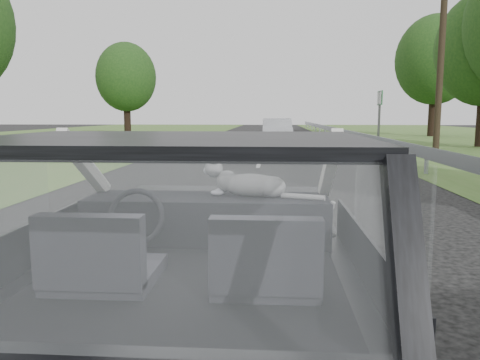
# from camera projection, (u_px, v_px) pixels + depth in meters

# --- Properties ---
(subject_car) EXTENTS (1.80, 4.00, 1.45)m
(subject_car) POSITION_uv_depth(u_px,v_px,m) (192.00, 267.00, 2.51)
(subject_car) COLOR black
(subject_car) RESTS_ON ground
(dashboard) EXTENTS (1.58, 0.45, 0.30)m
(dashboard) POSITION_uv_depth(u_px,v_px,m) (208.00, 219.00, 3.11)
(dashboard) COLOR black
(dashboard) RESTS_ON subject_car
(driver_seat) EXTENTS (0.50, 0.72, 0.42)m
(driver_seat) POSITION_uv_depth(u_px,v_px,m) (99.00, 253.00, 2.23)
(driver_seat) COLOR black
(driver_seat) RESTS_ON subject_car
(passenger_seat) EXTENTS (0.50, 0.72, 0.42)m
(passenger_seat) POSITION_uv_depth(u_px,v_px,m) (266.00, 257.00, 2.18)
(passenger_seat) COLOR black
(passenger_seat) RESTS_ON subject_car
(steering_wheel) EXTENTS (0.36, 0.36, 0.04)m
(steering_wheel) POSITION_uv_depth(u_px,v_px,m) (136.00, 217.00, 2.84)
(steering_wheel) COLOR black
(steering_wheel) RESTS_ON dashboard
(cat) EXTENTS (0.61, 0.31, 0.26)m
(cat) POSITION_uv_depth(u_px,v_px,m) (252.00, 184.00, 3.08)
(cat) COLOR #9A9A9A
(cat) RESTS_ON dashboard
(guardrail) EXTENTS (0.05, 90.00, 0.32)m
(guardrail) POSITION_uv_depth(u_px,v_px,m) (422.00, 152.00, 12.11)
(guardrail) COLOR #9AA0A8
(guardrail) RESTS_ON ground
(other_car) EXTENTS (1.70, 4.16, 1.36)m
(other_car) POSITION_uv_depth(u_px,v_px,m) (277.00, 132.00, 23.52)
(other_car) COLOR #B2B5BC
(other_car) RESTS_ON ground
(highway_sign) EXTENTS (0.14, 1.03, 2.57)m
(highway_sign) POSITION_uv_depth(u_px,v_px,m) (379.00, 120.00, 20.59)
(highway_sign) COLOR #16642B
(highway_sign) RESTS_ON ground
(utility_pole) EXTENTS (0.27, 0.27, 7.44)m
(utility_pole) POSITION_uv_depth(u_px,v_px,m) (441.00, 56.00, 17.58)
(utility_pole) COLOR #31271B
(utility_pole) RESTS_ON ground
(tree_3) EXTENTS (5.90, 5.90, 8.24)m
(tree_3) POSITION_uv_depth(u_px,v_px,m) (434.00, 78.00, 32.95)
(tree_3) COLOR #183913
(tree_3) RESTS_ON ground
(tree_6) EXTENTS (4.63, 4.63, 6.50)m
(tree_6) POSITION_uv_depth(u_px,v_px,m) (126.00, 91.00, 33.82)
(tree_6) COLOR #183913
(tree_6) RESTS_ON ground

